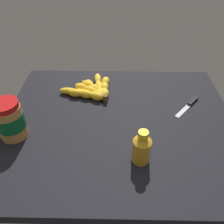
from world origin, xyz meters
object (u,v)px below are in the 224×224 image
(peanut_butter_jar, at_px, (10,120))
(butter_knife, at_px, (189,105))
(banana_bunch, at_px, (93,90))
(honey_bottle, at_px, (142,148))

(peanut_butter_jar, height_order, butter_knife, peanut_butter_jar)
(banana_bunch, bearing_deg, peanut_butter_jar, 45.33)
(banana_bunch, relative_size, honey_bottle, 1.79)
(banana_bunch, bearing_deg, honey_bottle, 116.53)
(banana_bunch, xyz_separation_m, butter_knife, (-0.42, 0.09, -0.01))
(honey_bottle, xyz_separation_m, butter_knife, (-0.23, -0.29, -0.05))
(banana_bunch, height_order, peanut_butter_jar, peanut_butter_jar)
(banana_bunch, distance_m, honey_bottle, 0.42)
(peanut_butter_jar, xyz_separation_m, honey_bottle, (-0.46, 0.11, -0.01))
(peanut_butter_jar, relative_size, butter_knife, 1.07)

